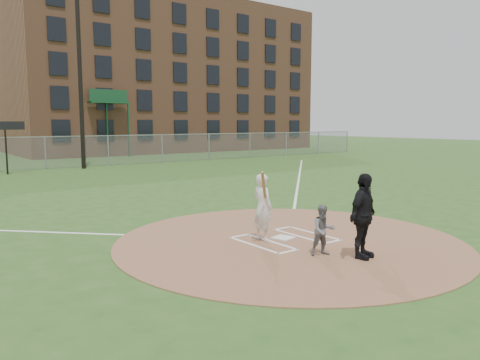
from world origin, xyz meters
TOP-DOWN VIEW (x-y plane):
  - ground at (0.00, 0.00)m, footprint 140.00×140.00m
  - dirt_circle at (0.00, 0.00)m, footprint 8.40×8.40m
  - home_plate at (-0.00, 0.22)m, footprint 0.55×0.55m
  - foul_line_first at (9.00, 9.00)m, footprint 17.04×17.04m
  - catcher at (-0.30, -1.39)m, footprint 0.65×0.59m
  - umpire at (0.21, -2.03)m, footprint 1.13×0.69m
  - batters_boxes at (0.00, 0.15)m, footprint 2.08×1.88m
  - batter_at_plate at (-0.54, 0.37)m, footprint 0.76×0.94m
  - outfield_fence at (0.00, 22.00)m, footprint 56.08×0.08m
  - brick_warehouse at (16.00, 37.96)m, footprint 30.00×17.17m
  - light_pole at (2.00, 21.00)m, footprint 1.20×0.30m
  - scoreboard_sign at (-2.50, 20.20)m, footprint 2.00×0.10m

SIDE VIEW (x-z plane):
  - ground at x=0.00m, z-range 0.00..0.00m
  - foul_line_first at x=9.00m, z-range 0.00..0.01m
  - dirt_circle at x=0.00m, z-range 0.00..0.02m
  - batters_boxes at x=0.00m, z-range 0.02..0.03m
  - home_plate at x=0.00m, z-range 0.02..0.05m
  - catcher at x=-0.30m, z-range 0.02..1.11m
  - batter_at_plate at x=-0.54m, z-range -0.04..1.73m
  - umpire at x=0.21m, z-range 0.02..1.82m
  - outfield_fence at x=0.00m, z-range 0.00..2.03m
  - scoreboard_sign at x=-2.50m, z-range 0.92..3.85m
  - light_pole at x=2.00m, z-range 0.50..12.72m
  - brick_warehouse at x=16.00m, z-range 0.00..15.00m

